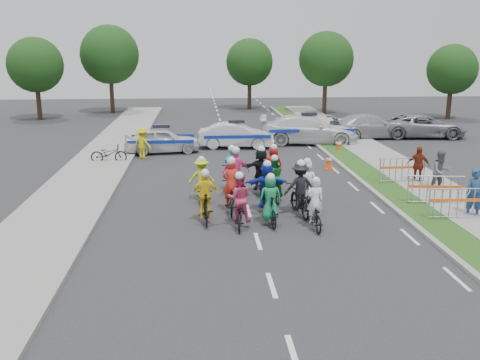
{
  "coord_description": "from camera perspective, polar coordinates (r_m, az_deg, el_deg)",
  "views": [
    {
      "loc": [
        -1.68,
        -14.73,
        5.57
      ],
      "look_at": [
        -0.29,
        3.07,
        1.1
      ],
      "focal_mm": 40.0,
      "sensor_mm": 36.0,
      "label": 1
    }
  ],
  "objects": [
    {
      "name": "barrier_1",
      "position": [
        20.3,
        20.07,
        -1.1
      ],
      "size": [
        2.05,
        0.77,
        1.12
      ],
      "primitive_type": null,
      "rotation": [
        0.0,
        0.0,
        -0.14
      ],
      "color": "#A5A8AD",
      "rests_on": "ground"
    },
    {
      "name": "marshal_hiviz",
      "position": [
        27.66,
        -10.35,
        3.88
      ],
      "size": [
        1.18,
        1.03,
        1.58
      ],
      "primitive_type": "imported",
      "rotation": [
        0.0,
        0.0,
        2.59
      ],
      "color": "#D6CB0B",
      "rests_on": "ground"
    },
    {
      "name": "tree_0",
      "position": [
        44.49,
        -20.99,
        11.38
      ],
      "size": [
        4.2,
        4.2,
        6.3
      ],
      "color": "#382619",
      "rests_on": "ground"
    },
    {
      "name": "spectator_0",
      "position": [
        19.32,
        23.77,
        -1.35
      ],
      "size": [
        0.72,
        0.6,
        1.67
      ],
      "primitive_type": "imported",
      "rotation": [
        0.0,
        0.0,
        -0.38
      ],
      "color": "navy",
      "rests_on": "ground"
    },
    {
      "name": "rider_5",
      "position": [
        18.37,
        2.86,
        -1.09
      ],
      "size": [
        1.47,
        1.75,
        1.84
      ],
      "rotation": [
        0.0,
        0.0,
        3.14
      ],
      "color": "black",
      "rests_on": "ground"
    },
    {
      "name": "rider_12",
      "position": [
        20.98,
        -0.88,
        0.42
      ],
      "size": [
        0.8,
        1.89,
        1.88
      ],
      "rotation": [
        0.0,
        0.0,
        3.23
      ],
      "color": "black",
      "rests_on": "ground"
    },
    {
      "name": "sidewalk_right",
      "position": [
        22.49,
        20.06,
        -0.98
      ],
      "size": [
        2.4,
        60.0,
        0.13
      ],
      "primitive_type": "cube",
      "color": "gray",
      "rests_on": "ground"
    },
    {
      "name": "rider_10",
      "position": [
        19.67,
        -4.1,
        -0.39
      ],
      "size": [
        0.96,
        1.7,
        1.72
      ],
      "rotation": [
        0.0,
        0.0,
        3.12
      ],
      "color": "black",
      "rests_on": "ground"
    },
    {
      "name": "spectator_1",
      "position": [
        22.34,
        20.64,
        0.88
      ],
      "size": [
        0.86,
        0.71,
        1.64
      ],
      "primitive_type": "imported",
      "rotation": [
        0.0,
        0.0,
        0.11
      ],
      "color": "#57565B",
      "rests_on": "ground"
    },
    {
      "name": "spectator_2",
      "position": [
        23.24,
        18.44,
        1.49
      ],
      "size": [
        1.01,
        0.78,
        1.6
      ],
      "primitive_type": "imported",
      "rotation": [
        0.0,
        0.0,
        -0.48
      ],
      "color": "maroon",
      "rests_on": "ground"
    },
    {
      "name": "barrier_0",
      "position": [
        18.81,
        22.2,
        -2.46
      ],
      "size": [
        2.02,
        0.57,
        1.12
      ],
      "primitive_type": null,
      "rotation": [
        0.0,
        0.0,
        -0.03
      ],
      "color": "#A5A8AD",
      "rests_on": "ground"
    },
    {
      "name": "rider_13",
      "position": [
        21.58,
        3.56,
        1.01
      ],
      "size": [
        0.81,
        1.77,
        1.81
      ],
      "rotation": [
        0.0,
        0.0,
        3.25
      ],
      "color": "black",
      "rests_on": "ground"
    },
    {
      "name": "civilian_suv",
      "position": [
        35.56,
        18.95,
        5.48
      ],
      "size": [
        5.45,
        2.96,
        1.45
      ],
      "primitive_type": "imported",
      "rotation": [
        0.0,
        0.0,
        1.46
      ],
      "color": "gray",
      "rests_on": "ground"
    },
    {
      "name": "barrier_2",
      "position": [
        23.11,
        16.9,
        0.92
      ],
      "size": [
        2.01,
        0.54,
        1.12
      ],
      "primitive_type": null,
      "rotation": [
        0.0,
        0.0,
        0.02
      ],
      "color": "#A5A8AD",
      "rests_on": "ground"
    },
    {
      "name": "police_car_1",
      "position": [
        30.2,
        -0.4,
        4.78
      ],
      "size": [
        4.34,
        1.83,
        1.39
      ],
      "primitive_type": "imported",
      "rotation": [
        0.0,
        0.0,
        1.49
      ],
      "color": "silver",
      "rests_on": "ground"
    },
    {
      "name": "rider_9",
      "position": [
        20.01,
        -0.44,
        0.16
      ],
      "size": [
        1.06,
        1.96,
        2.0
      ],
      "rotation": [
        0.0,
        0.0,
        3.31
      ],
      "color": "black",
      "rests_on": "ground"
    },
    {
      "name": "rider_11",
      "position": [
        20.59,
        2.25,
        0.67
      ],
      "size": [
        1.57,
        1.88,
        1.92
      ],
      "rotation": [
        0.0,
        0.0,
        3.02
      ],
      "color": "black",
      "rests_on": "ground"
    },
    {
      "name": "curb_right",
      "position": [
        21.58,
        14.0,
        -1.16
      ],
      "size": [
        0.2,
        60.0,
        0.12
      ],
      "primitive_type": "cube",
      "color": "gray",
      "rests_on": "ground"
    },
    {
      "name": "parked_bike",
      "position": [
        26.99,
        -13.82,
        2.74
      ],
      "size": [
        1.75,
        0.62,
        0.92
      ],
      "primitive_type": "imported",
      "rotation": [
        0.0,
        0.0,
        1.56
      ],
      "color": "black",
      "rests_on": "ground"
    },
    {
      "name": "rider_7",
      "position": [
        19.05,
        7.06,
        -0.85
      ],
      "size": [
        0.77,
        1.73,
        1.81
      ],
      "rotation": [
        0.0,
        0.0,
        3.16
      ],
      "color": "black",
      "rests_on": "ground"
    },
    {
      "name": "rider_1",
      "position": [
        17.06,
        3.23,
        -2.63
      ],
      "size": [
        0.77,
        1.69,
        1.73
      ],
      "rotation": [
        0.0,
        0.0,
        3.25
      ],
      "color": "black",
      "rests_on": "ground"
    },
    {
      "name": "tree_1",
      "position": [
        46.0,
        9.17,
        12.61
      ],
      "size": [
        4.55,
        4.55,
        6.82
      ],
      "color": "#382619",
      "rests_on": "ground"
    },
    {
      "name": "rider_2",
      "position": [
        16.85,
        -0.09,
        -2.82
      ],
      "size": [
        0.8,
        1.83,
        1.82
      ],
      "rotation": [
        0.0,
        0.0,
        3.06
      ],
      "color": "black",
      "rests_on": "ground"
    },
    {
      "name": "cone_1",
      "position": [
        29.63,
        10.48,
        3.66
      ],
      "size": [
        0.4,
        0.4,
        0.7
      ],
      "color": "#F24C0C",
      "rests_on": "ground"
    },
    {
      "name": "tree_4",
      "position": [
        48.97,
        1.03,
        12.45
      ],
      "size": [
        4.2,
        4.2,
        6.3
      ],
      "color": "#382619",
      "rests_on": "ground"
    },
    {
      "name": "tree_3",
      "position": [
        47.3,
        -13.74,
        12.85
      ],
      "size": [
        4.9,
        4.9,
        7.35
      ],
      "color": "#382619",
      "rests_on": "ground"
    },
    {
      "name": "ground",
      "position": [
        15.84,
        1.91,
        -6.55
      ],
      "size": [
        90.0,
        90.0,
        0.0
      ],
      "primitive_type": "plane",
      "color": "#28282B",
      "rests_on": "ground"
    },
    {
      "name": "police_car_2",
      "position": [
        31.69,
        7.33,
        5.35
      ],
      "size": [
        5.97,
        3.06,
        1.66
      ],
      "primitive_type": "imported",
      "rotation": [
        0.0,
        0.0,
        1.44
      ],
      "color": "silver",
      "rests_on": "ground"
    },
    {
      "name": "rider_4",
      "position": [
        18.14,
        6.39,
        -1.44
      ],
      "size": [
        1.14,
        1.97,
        1.94
      ],
      "rotation": [
        0.0,
        0.0,
        3.27
      ],
      "color": "black",
      "rests_on": "ground"
    },
    {
      "name": "rider_6",
      "position": [
        18.4,
        -0.94,
        -1.47
      ],
      "size": [
        0.79,
        1.96,
        1.96
      ],
      "rotation": [
        0.0,
        0.0,
        3.08
      ],
      "color": "black",
      "rests_on": "ground"
    },
    {
      "name": "rider_0",
      "position": [
        16.91,
        7.94,
        -3.3
      ],
      "size": [
        0.62,
        1.68,
        1.69
      ],
      "rotation": [
        0.0,
        0.0,
        3.17
      ],
      "color": "black",
      "rests_on": "ground"
    },
    {
      "name": "rider_3",
      "position": [
        17.29,
        -3.7,
        -2.35
      ],
      "size": [
        0.92,
        1.73,
        1.81
      ],
      "rotation": [
        0.0,
        0.0,
        3.17
      ],
      "color": "black",
      "rests_on": "ground"
    },
    {
      "name": "sidewalk_left",
      "position": [
        21.04,
        -17.56,
        -1.78
      ],
      "size": [
        3.0,
        60.0,
        0.13
      ],
      "primitive_type": "cube",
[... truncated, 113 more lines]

